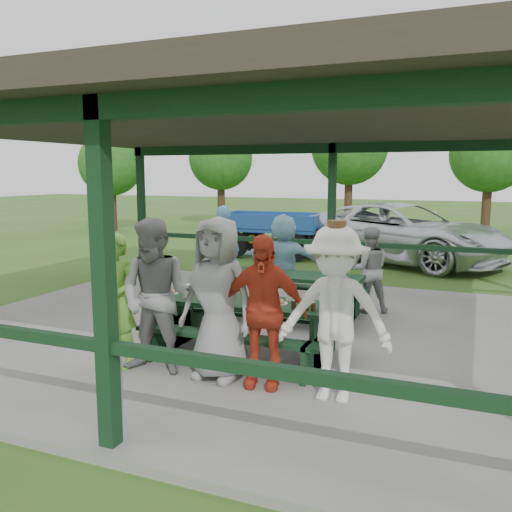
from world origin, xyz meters
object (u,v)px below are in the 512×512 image
at_px(contestant_grey_left, 156,297).
at_px(farm_trailer, 273,233).
at_px(picnic_table_far, 278,289).
at_px(contestant_white_fedora, 335,314).
at_px(spectator_blue, 224,250).
at_px(contestant_green, 116,301).
at_px(pickup_truck, 401,233).
at_px(spectator_grey, 368,270).
at_px(contestant_grey_mid, 218,299).
at_px(spectator_lblue, 284,260).
at_px(contestant_red, 262,311).
at_px(picnic_table_near, 244,321).

height_order(contestant_grey_left, farm_trailer, contestant_grey_left).
height_order(picnic_table_far, farm_trailer, farm_trailer).
distance_m(contestant_white_fedora, spectator_blue, 5.31).
bearing_deg(contestant_green, picnic_table_far, 68.49).
distance_m(picnic_table_far, pickup_truck, 7.19).
bearing_deg(spectator_blue, spectator_grey, 159.62).
height_order(contestant_grey_mid, pickup_truck, contestant_grey_mid).
bearing_deg(spectator_blue, contestant_green, 83.68).
xyz_separation_m(contestant_green, spectator_lblue, (0.85, 3.74, 0.01)).
distance_m(contestant_green, spectator_grey, 4.54).
relative_size(picnic_table_far, contestant_grey_mid, 1.46).
xyz_separation_m(contestant_white_fedora, spectator_lblue, (-1.87, 3.69, -0.09)).
bearing_deg(contestant_grey_left, pickup_truck, 77.32).
height_order(picnic_table_far, contestant_red, contestant_red).
relative_size(picnic_table_far, spectator_grey, 1.86).
xyz_separation_m(contestant_grey_mid, spectator_grey, (1.03, 3.75, -0.21)).
xyz_separation_m(spectator_grey, pickup_truck, (-0.28, 6.17, -0.01)).
height_order(contestant_grey_mid, farm_trailer, contestant_grey_mid).
distance_m(picnic_table_near, spectator_lblue, 2.86).
bearing_deg(picnic_table_far, pickup_truck, 81.74).
height_order(spectator_grey, pickup_truck, pickup_truck).
relative_size(picnic_table_near, contestant_white_fedora, 1.26).
xyz_separation_m(contestant_grey_mid, spectator_blue, (-1.89, 4.07, -0.07)).
xyz_separation_m(contestant_grey_left, pickup_truck, (1.49, 10.04, -0.20)).
bearing_deg(contestant_white_fedora, contestant_grey_mid, 174.74).
bearing_deg(picnic_table_far, contestant_red, -73.26).
relative_size(contestant_red, contestant_white_fedora, 0.90).
distance_m(contestant_green, farm_trailer, 10.06).
bearing_deg(spectator_lblue, spectator_grey, 177.18).
distance_m(contestant_green, pickup_truck, 10.26).
xyz_separation_m(picnic_table_near, picnic_table_far, (-0.27, 2.00, 0.01)).
xyz_separation_m(spectator_grey, farm_trailer, (-4.03, 6.02, -0.15)).
distance_m(contestant_white_fedora, spectator_grey, 3.86).
relative_size(picnic_table_near, spectator_blue, 1.36).
xyz_separation_m(picnic_table_near, contestant_red, (0.58, -0.83, 0.39)).
xyz_separation_m(picnic_table_far, pickup_truck, (1.03, 7.11, 0.25)).
bearing_deg(picnic_table_near, pickup_truck, 85.19).
bearing_deg(spectator_lblue, spectator_blue, -26.33).
xyz_separation_m(contestant_grey_mid, contestant_red, (0.56, -0.02, -0.09)).
bearing_deg(picnic_table_near, contestant_white_fedora, -32.10).
bearing_deg(contestant_red, farm_trailer, 102.61).
bearing_deg(picnic_table_far, contestant_white_fedora, -59.67).
bearing_deg(contestant_red, picnic_table_far, 99.34).
bearing_deg(picnic_table_near, contestant_grey_left, -127.89).
bearing_deg(contestant_grey_left, contestant_grey_mid, 5.20).
xyz_separation_m(contestant_red, contestant_white_fedora, (0.84, -0.07, 0.07)).
xyz_separation_m(picnic_table_near, spectator_lblue, (-0.44, 2.80, 0.37)).
bearing_deg(pickup_truck, contestant_grey_left, -165.95).
height_order(picnic_table_far, contestant_white_fedora, contestant_white_fedora).
distance_m(contestant_white_fedora, spectator_lblue, 4.14).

